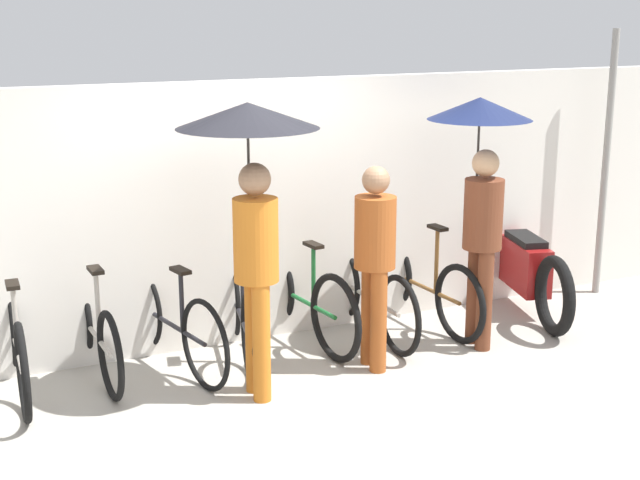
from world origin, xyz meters
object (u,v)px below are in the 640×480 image
(parked_bicycle_0, at_px, (17,344))
(pedestrian_leading, at_px, (251,169))
(parked_bicycle_1, at_px, (95,332))
(parked_bicycle_5, at_px, (368,295))
(parked_bicycle_4, at_px, (302,299))
(parked_bicycle_6, at_px, (423,285))
(pedestrian_center, at_px, (375,253))
(motorcycle, at_px, (524,268))
(parked_bicycle_2, at_px, (171,322))
(parked_bicycle_3, at_px, (241,313))
(pedestrian_trailing, at_px, (481,163))

(parked_bicycle_0, xyz_separation_m, pedestrian_leading, (1.58, -0.73, 1.30))
(parked_bicycle_1, relative_size, pedestrian_leading, 0.77)
(parked_bicycle_5, bearing_deg, parked_bicycle_4, 80.71)
(parked_bicycle_0, height_order, parked_bicycle_1, parked_bicycle_0)
(parked_bicycle_6, height_order, pedestrian_center, pedestrian_center)
(parked_bicycle_4, height_order, motorcycle, parked_bicycle_4)
(parked_bicycle_0, xyz_separation_m, parked_bicycle_2, (1.16, -0.02, 0.00))
(parked_bicycle_0, relative_size, pedestrian_center, 1.07)
(parked_bicycle_1, relative_size, parked_bicycle_3, 1.03)
(parked_bicycle_3, height_order, pedestrian_leading, pedestrian_leading)
(parked_bicycle_2, bearing_deg, pedestrian_trailing, -113.99)
(parked_bicycle_3, relative_size, parked_bicycle_4, 0.90)
(parked_bicycle_1, bearing_deg, parked_bicycle_3, -94.96)
(parked_bicycle_2, bearing_deg, parked_bicycle_3, -99.57)
(pedestrian_leading, bearing_deg, parked_bicycle_1, 145.27)
(parked_bicycle_1, xyz_separation_m, parked_bicycle_2, (0.58, -0.09, 0.02))
(pedestrian_leading, bearing_deg, pedestrian_trailing, 7.84)
(parked_bicycle_0, bearing_deg, parked_bicycle_3, -87.47)
(parked_bicycle_5, bearing_deg, motorcycle, -90.50)
(parked_bicycle_3, xyz_separation_m, pedestrian_center, (0.85, -0.70, 0.58))
(parked_bicycle_4, xyz_separation_m, pedestrian_trailing, (1.30, -0.66, 1.16))
(pedestrian_center, bearing_deg, motorcycle, 23.05)
(parked_bicycle_0, xyz_separation_m, motorcycle, (4.53, -0.07, 0.03))
(pedestrian_leading, bearing_deg, parked_bicycle_2, 124.43)
(parked_bicycle_2, xyz_separation_m, pedestrian_leading, (0.42, -0.71, 1.29))
(motorcycle, bearing_deg, parked_bicycle_1, 104.07)
(pedestrian_center, bearing_deg, parked_bicycle_0, 169.60)
(parked_bicycle_2, xyz_separation_m, parked_bicycle_3, (0.58, 0.01, -0.02))
(pedestrian_leading, distance_m, pedestrian_trailing, 2.04)
(parked_bicycle_5, relative_size, pedestrian_trailing, 0.83)
(parked_bicycle_3, distance_m, motorcycle, 2.80)
(pedestrian_trailing, bearing_deg, parked_bicycle_1, 175.52)
(parked_bicycle_1, distance_m, parked_bicycle_3, 1.16)
(parked_bicycle_3, bearing_deg, parked_bicycle_5, -78.50)
(parked_bicycle_0, bearing_deg, pedestrian_leading, -112.21)
(parked_bicycle_4, height_order, parked_bicycle_5, parked_bicycle_5)
(parked_bicycle_6, relative_size, pedestrian_trailing, 0.85)
(parked_bicycle_2, distance_m, pedestrian_trailing, 2.78)
(motorcycle, bearing_deg, parked_bicycle_0, 105.18)
(parked_bicycle_4, distance_m, pedestrian_trailing, 1.86)
(parked_bicycle_5, bearing_deg, parked_bicycle_1, 87.77)
(parked_bicycle_4, bearing_deg, pedestrian_trailing, -122.70)
(parked_bicycle_1, relative_size, pedestrian_center, 1.01)
(parked_bicycle_6, bearing_deg, parked_bicycle_1, 85.95)
(parked_bicycle_0, height_order, pedestrian_leading, pedestrian_leading)
(parked_bicycle_6, height_order, pedestrian_leading, pedestrian_leading)
(pedestrian_leading, xyz_separation_m, pedestrian_trailing, (2.04, 0.14, -0.13))
(parked_bicycle_1, height_order, pedestrian_trailing, pedestrian_trailing)
(parked_bicycle_4, relative_size, pedestrian_trailing, 0.86)
(parked_bicycle_5, height_order, pedestrian_leading, pedestrian_leading)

